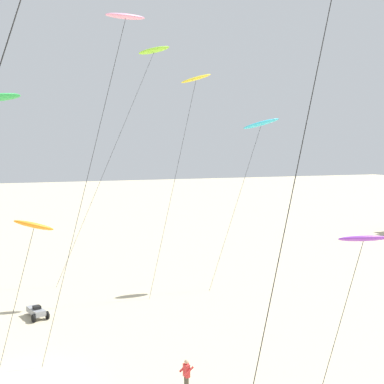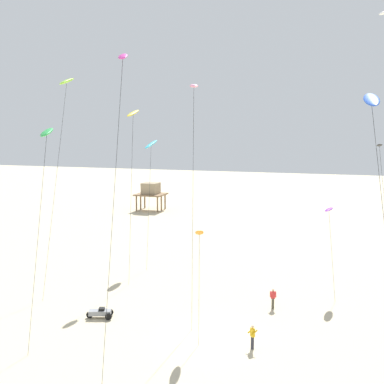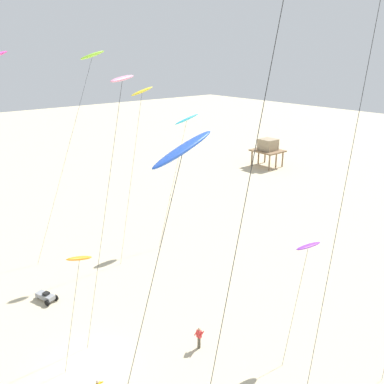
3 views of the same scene
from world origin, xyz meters
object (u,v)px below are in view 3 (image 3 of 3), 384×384
(kite_cyan, at_px, (187,120))
(kite_lime, at_px, (92,57))
(kite_orange, at_px, (79,259))
(beach_buggy, at_px, (46,296))
(kite_pink, at_px, (122,82))
(kite_blue, at_px, (182,153))
(kite_purple, at_px, (308,247))
(kite_flyer_nearest, at_px, (199,337))
(kite_yellow, at_px, (142,94))
(stilt_house, at_px, (268,147))

(kite_cyan, bearing_deg, kite_lime, -128.79)
(kite_orange, bearing_deg, beach_buggy, 178.98)
(kite_pink, height_order, kite_cyan, kite_pink)
(kite_lime, relative_size, kite_blue, 1.18)
(kite_pink, distance_m, kite_cyan, 16.69)
(kite_purple, bearing_deg, kite_pink, -144.55)
(kite_lime, height_order, kite_blue, kite_lime)
(kite_orange, xyz_separation_m, beach_buggy, (-8.11, 0.14, -6.90))
(kite_orange, relative_size, kite_cyan, 0.58)
(kite_lime, relative_size, kite_pink, 1.10)
(kite_purple, xyz_separation_m, kite_pink, (-10.38, -7.39, 10.36))
(kite_cyan, bearing_deg, kite_flyer_nearest, -36.89)
(kite_yellow, xyz_separation_m, stilt_house, (-13.13, 34.97, -12.41))
(kite_blue, xyz_separation_m, stilt_house, (-34.73, 47.43, -12.67))
(kite_pink, bearing_deg, stilt_house, 117.35)
(kite_lime, height_order, kite_pink, kite_lime)
(stilt_house, bearing_deg, kite_purple, -47.18)
(kite_lime, height_order, kite_cyan, kite_lime)
(kite_purple, distance_m, kite_cyan, 21.13)
(kite_blue, xyz_separation_m, kite_pink, (-12.95, 5.32, 1.52))
(kite_purple, distance_m, kite_flyer_nearest, 9.80)
(kite_yellow, bearing_deg, kite_blue, -29.98)
(kite_yellow, distance_m, kite_cyan, 6.67)
(kite_yellow, height_order, beach_buggy, kite_yellow)
(stilt_house, bearing_deg, kite_blue, -53.79)
(kite_blue, relative_size, beach_buggy, 8.04)
(kite_yellow, relative_size, kite_cyan, 1.22)
(kite_purple, xyz_separation_m, kite_cyan, (-19.62, 5.62, 5.47))
(stilt_house, bearing_deg, beach_buggy, -71.52)
(kite_blue, height_order, stilt_house, kite_blue)
(kite_lime, distance_m, kite_yellow, 7.42)
(kite_orange, relative_size, kite_blue, 0.46)
(beach_buggy, bearing_deg, kite_yellow, 102.05)
(kite_yellow, xyz_separation_m, kite_flyer_nearest, (15.07, -5.87, -15.11))
(kite_orange, relative_size, kite_pink, 0.43)
(kite_purple, xyz_separation_m, kite_yellow, (-19.03, -0.26, 8.57))
(kite_pink, relative_size, beach_buggy, 8.61)
(kite_blue, relative_size, stilt_house, 3.34)
(beach_buggy, bearing_deg, kite_flyer_nearest, 25.86)
(kite_pink, height_order, kite_yellow, kite_pink)
(kite_orange, height_order, kite_yellow, kite_yellow)
(kite_pink, relative_size, kite_yellow, 1.09)
(kite_yellow, bearing_deg, stilt_house, 110.58)
(kite_orange, xyz_separation_m, stilt_house, (-23.79, 47.06, -3.73))
(kite_cyan, distance_m, beach_buggy, 21.98)
(stilt_house, bearing_deg, kite_pink, -62.65)
(stilt_house, bearing_deg, kite_orange, -63.18)
(kite_orange, xyz_separation_m, kite_cyan, (-11.25, 17.96, 5.57))
(kite_lime, bearing_deg, kite_orange, -31.67)
(kite_pink, bearing_deg, kite_purple, 35.45)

